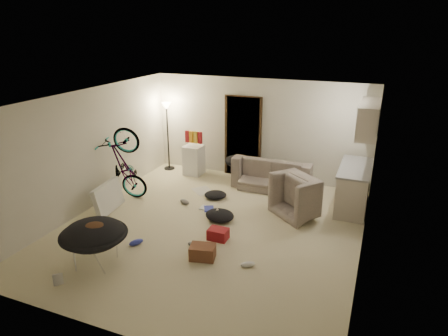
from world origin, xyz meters
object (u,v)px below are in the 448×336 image
at_px(saucer_chair, 94,240).
at_px(tv_box, 108,197).
at_px(floor_lamp, 167,122).
at_px(mini_fridge, 194,160).
at_px(kitchen_counter, 354,188).
at_px(armchair, 307,199).
at_px(sofa, 273,176).
at_px(bicycle, 126,180).
at_px(juicer, 217,214).
at_px(drink_case_b, 218,234).
at_px(drink_case_a, 203,252).

bearing_deg(saucer_chair, tv_box, 121.73).
relative_size(floor_lamp, mini_fridge, 2.36).
relative_size(kitchen_counter, tv_box, 1.64).
distance_m(kitchen_counter, saucer_chair, 5.29).
relative_size(floor_lamp, armchair, 1.84).
relative_size(sofa, bicycle, 1.09).
height_order(tv_box, juicer, tv_box).
height_order(floor_lamp, armchair, floor_lamp).
height_order(kitchen_counter, tv_box, kitchen_counter).
height_order(armchair, mini_fridge, mini_fridge).
bearing_deg(floor_lamp, saucer_chair, -75.34).
distance_m(floor_lamp, bicycle, 2.27).
bearing_deg(drink_case_b, tv_box, 174.96).
relative_size(kitchen_counter, mini_fridge, 1.96).
xyz_separation_m(drink_case_a, juicer, (-0.34, 1.44, -0.02)).
xyz_separation_m(sofa, bicycle, (-2.85, -1.90, 0.18)).
bearing_deg(armchair, floor_lamp, 21.07).
bearing_deg(drink_case_b, mini_fridge, 123.57).
distance_m(sofa, drink_case_b, 2.80).
bearing_deg(drink_case_b, drink_case_a, -89.34).
bearing_deg(saucer_chair, drink_case_b, 44.34).
xyz_separation_m(armchair, saucer_chair, (-2.80, -3.18, 0.13)).
distance_m(armchair, drink_case_a, 2.70).
bearing_deg(tv_box, drink_case_a, -25.97).
bearing_deg(sofa, tv_box, 41.75).
bearing_deg(armchair, juicer, 69.17).
relative_size(kitchen_counter, sofa, 0.80).
bearing_deg(floor_lamp, bicycle, -87.28).
xyz_separation_m(bicycle, drink_case_a, (2.60, -1.56, -0.33)).
bearing_deg(armchair, mini_fridge, 18.50).
relative_size(drink_case_a, juicer, 1.79).
xyz_separation_m(kitchen_counter, drink_case_a, (-2.13, -3.01, -0.32)).
xyz_separation_m(tv_box, drink_case_a, (2.60, -0.92, -0.18)).
height_order(kitchen_counter, mini_fridge, kitchen_counter).
bearing_deg(bicycle, armchair, -87.68).
height_order(mini_fridge, tv_box, mini_fridge).
relative_size(kitchen_counter, juicer, 6.45).
bearing_deg(bicycle, sofa, -65.82).
distance_m(sofa, bicycle, 3.44).
bearing_deg(saucer_chair, juicer, 62.02).
bearing_deg(bicycle, drink_case_b, -118.17).
height_order(bicycle, tv_box, bicycle).
distance_m(kitchen_counter, drink_case_a, 3.70).
height_order(floor_lamp, tv_box, floor_lamp).
bearing_deg(kitchen_counter, sofa, 166.51).
distance_m(sofa, drink_case_a, 3.48).
xyz_separation_m(saucer_chair, tv_box, (-1.07, 1.73, -0.15)).
relative_size(bicycle, tv_box, 1.89).
distance_m(bicycle, drink_case_b, 2.76).
distance_m(mini_fridge, drink_case_b, 3.46).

